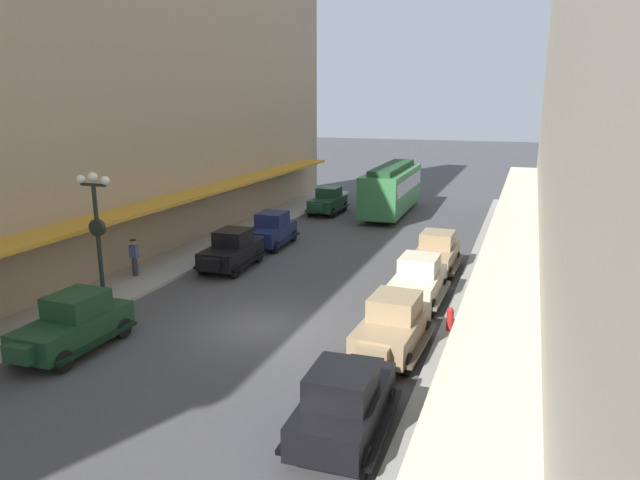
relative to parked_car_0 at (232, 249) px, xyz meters
The scene contains 19 objects.
ground_plane 7.70m from the parked_car_0, 53.58° to the right, with size 200.00×200.00×0.00m, color #424244.
sidewalk_left 6.88m from the parked_car_0, 115.76° to the right, with size 3.00×60.00×0.15m, color #99968E.
sidewalk_right 13.54m from the parked_car_0, 27.05° to the right, with size 3.00×60.00×0.15m, color #99968E.
building_row_left 12.28m from the parked_car_0, 132.84° to the right, with size 4.30×60.00×19.83m.
parked_car_0 is the anchor object (origin of this frame).
parked_car_1 9.38m from the parked_car_0, 10.50° to the right, with size 2.18×4.28×1.84m.
parked_car_2 9.98m from the parked_car_0, 91.68° to the right, with size 2.14×4.26×1.84m.
parked_car_3 4.60m from the parked_car_0, 90.73° to the left, with size 2.29×4.31×1.84m.
parked_car_4 11.48m from the parked_car_0, 35.47° to the right, with size 2.27×4.31×1.84m.
parked_car_5 15.00m from the parked_car_0, 51.44° to the right, with size 2.25×4.30×1.84m.
parked_car_6 9.66m from the parked_car_0, 17.02° to the left, with size 2.17×4.27×1.84m.
parked_car_7 14.50m from the parked_car_0, 90.73° to the left, with size 2.15×4.26×1.84m.
streetcar 16.36m from the parked_car_0, 75.55° to the left, with size 2.70×9.65×3.46m.
lamp_post_with_clock 7.28m from the parked_car_0, 105.50° to the right, with size 1.42×0.44×5.16m.
fire_hydrant 11.81m from the parked_car_0, 22.74° to the right, with size 0.24×0.24×0.82m.
pedestrian_0 13.14m from the parked_car_0, 10.97° to the left, with size 0.36×0.28×1.67m.
pedestrian_1 13.53m from the parked_car_0, 19.64° to the left, with size 0.36×0.28×1.67m.
pedestrian_2 13.42m from the parked_car_0, 17.24° to the left, with size 0.36×0.24×1.64m.
pedestrian_3 4.44m from the parked_car_0, 137.34° to the right, with size 0.36×0.28×1.67m.
Camera 1 is at (8.50, -17.41, 7.87)m, focal length 32.45 mm.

